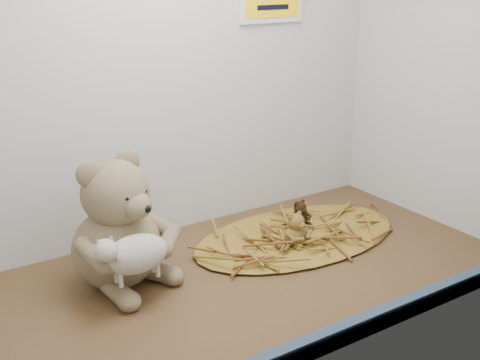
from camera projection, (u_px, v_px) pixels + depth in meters
alcove_shell at (207, 55)px, 116.31cm from camera, size 120.40×60.20×90.40cm
front_rail at (325, 341)px, 100.78cm from camera, size 119.28×2.20×3.60cm
straw_bed at (297, 235)px, 143.78cm from camera, size 54.37×31.57×1.05cm
main_teddy at (115, 221)px, 118.83cm from camera, size 28.77×29.49×27.27cm
toy_lamb at (136, 254)px, 112.16cm from camera, size 16.25×9.92×10.50cm
mini_teddy_tan at (295, 228)px, 136.96cm from camera, size 7.55×7.84×7.93cm
mini_teddy_brown at (300, 212)px, 147.86cm from camera, size 5.79×6.04×6.40cm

